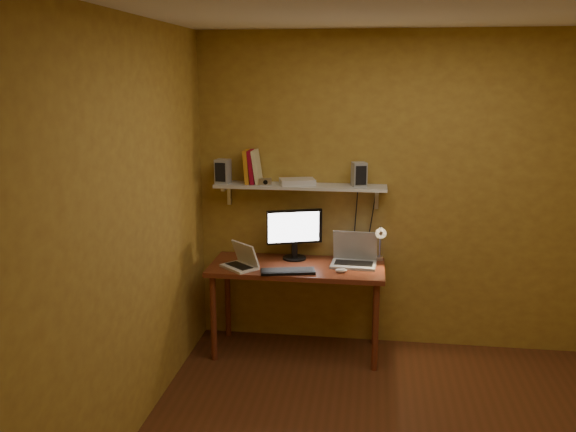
# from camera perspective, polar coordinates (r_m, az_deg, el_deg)

# --- Properties ---
(room) EXTENTS (3.44, 3.24, 2.64)m
(room) POSITION_cam_1_polar(r_m,az_deg,el_deg) (3.51, 11.81, -2.80)
(room) COLOR #572A16
(room) RESTS_ON ground
(desk) EXTENTS (1.40, 0.60, 0.75)m
(desk) POSITION_cam_1_polar(r_m,az_deg,el_deg) (4.95, 0.85, -5.57)
(desk) COLOR maroon
(desk) RESTS_ON ground
(wall_shelf) EXTENTS (1.40, 0.25, 0.21)m
(wall_shelf) POSITION_cam_1_polar(r_m,az_deg,el_deg) (4.96, 1.16, 2.77)
(wall_shelf) COLOR silver
(wall_shelf) RESTS_ON room
(monitor) EXTENTS (0.44, 0.25, 0.42)m
(monitor) POSITION_cam_1_polar(r_m,az_deg,el_deg) (5.02, 0.61, -1.46)
(monitor) COLOR black
(monitor) RESTS_ON desk
(laptop) EXTENTS (0.37, 0.28, 0.27)m
(laptop) POSITION_cam_1_polar(r_m,az_deg,el_deg) (4.96, 6.22, -3.71)
(laptop) COLOR #989CA1
(laptop) RESTS_ON desk
(netbook) EXTENTS (0.34, 0.33, 0.20)m
(netbook) POSITION_cam_1_polar(r_m,az_deg,el_deg) (4.86, -4.33, -4.21)
(netbook) COLOR silver
(netbook) RESTS_ON desk
(keyboard) EXTENTS (0.44, 0.23, 0.02)m
(keyboard) POSITION_cam_1_polar(r_m,az_deg,el_deg) (4.73, -0.02, -5.21)
(keyboard) COLOR black
(keyboard) RESTS_ON desk
(mouse) EXTENTS (0.10, 0.08, 0.03)m
(mouse) POSITION_cam_1_polar(r_m,az_deg,el_deg) (4.76, 4.99, -5.09)
(mouse) COLOR silver
(mouse) RESTS_ON desk
(desk_lamp) EXTENTS (0.09, 0.23, 0.38)m
(desk_lamp) POSITION_cam_1_polar(r_m,az_deg,el_deg) (4.95, 8.65, -2.16)
(desk_lamp) COLOR silver
(desk_lamp) RESTS_ON desk
(speaker_left) EXTENTS (0.12, 0.12, 0.20)m
(speaker_left) POSITION_cam_1_polar(r_m,az_deg,el_deg) (5.04, -6.11, 4.18)
(speaker_left) COLOR #989CA1
(speaker_left) RESTS_ON wall_shelf
(speaker_right) EXTENTS (0.14, 0.14, 0.19)m
(speaker_right) POSITION_cam_1_polar(r_m,az_deg,el_deg) (4.90, 6.67, 3.89)
(speaker_right) COLOR #989CA1
(speaker_right) RESTS_ON wall_shelf
(books) EXTENTS (0.14, 0.19, 0.28)m
(books) POSITION_cam_1_polar(r_m,az_deg,el_deg) (5.01, -3.36, 4.63)
(books) COLOR orange
(books) RESTS_ON wall_shelf
(shelf_camera) EXTENTS (0.10, 0.06, 0.06)m
(shelf_camera) POSITION_cam_1_polar(r_m,az_deg,el_deg) (4.92, -2.14, 3.21)
(shelf_camera) COLOR silver
(shelf_camera) RESTS_ON wall_shelf
(router) EXTENTS (0.32, 0.26, 0.05)m
(router) POSITION_cam_1_polar(r_m,az_deg,el_deg) (4.97, 0.88, 3.24)
(router) COLOR silver
(router) RESTS_ON wall_shelf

